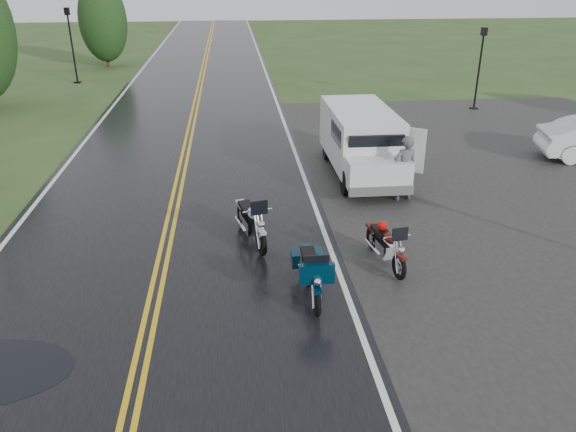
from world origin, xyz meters
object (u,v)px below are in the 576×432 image
object	(u,v)px
van_white	(347,161)
lamp_post_far_left	(72,46)
motorcycle_red	(400,257)
motorcycle_teal	(317,290)
motorcycle_silver	(261,232)
person_at_van	(405,169)
lamp_post_far_right	(479,69)

from	to	relation	value
van_white	lamp_post_far_left	bearing A→B (deg)	122.93
motorcycle_red	motorcycle_teal	size ratio (longest dim) A/B	0.94
van_white	lamp_post_far_left	size ratio (longest dim) A/B	1.30
motorcycle_teal	van_white	distance (m)	6.21
motorcycle_teal	lamp_post_far_left	size ratio (longest dim) A/B	0.51
motorcycle_silver	van_white	distance (m)	4.38
motorcycle_teal	person_at_van	world-z (taller)	person_at_van
lamp_post_far_right	motorcycle_teal	bearing A→B (deg)	-121.48
lamp_post_far_right	motorcycle_red	bearing A→B (deg)	-117.89
motorcycle_red	lamp_post_far_left	xyz separation A→B (m)	(-11.77, 22.65, 1.44)
van_white	lamp_post_far_right	world-z (taller)	lamp_post_far_right
motorcycle_teal	lamp_post_far_left	world-z (taller)	lamp_post_far_left
lamp_post_far_left	motorcycle_silver	bearing A→B (deg)	-67.10
person_at_van	lamp_post_far_right	size ratio (longest dim) A/B	0.51
motorcycle_red	motorcycle_teal	distance (m)	2.19
motorcycle_silver	lamp_post_far_left	world-z (taller)	lamp_post_far_left
lamp_post_far_right	van_white	bearing A→B (deg)	-128.99
motorcycle_silver	van_white	bearing A→B (deg)	39.22
motorcycle_red	motorcycle_silver	world-z (taller)	motorcycle_silver
person_at_van	van_white	bearing A→B (deg)	-29.60
motorcycle_teal	van_white	bearing A→B (deg)	73.49
lamp_post_far_right	lamp_post_far_left	bearing A→B (deg)	157.18
motorcycle_red	lamp_post_far_left	world-z (taller)	lamp_post_far_left
motorcycle_red	van_white	xyz separation A→B (m)	(-0.15, 4.83, 0.46)
person_at_van	lamp_post_far_right	xyz separation A→B (m)	(6.33, 10.20, 0.89)
motorcycle_teal	lamp_post_far_right	xyz separation A→B (m)	(9.54, 15.59, 1.20)
motorcycle_red	motorcycle_teal	bearing A→B (deg)	-158.49
van_white	lamp_post_far_right	size ratio (longest dim) A/B	1.44
van_white	person_at_van	distance (m)	1.58
lamp_post_far_left	person_at_van	bearing A→B (deg)	-54.50
person_at_van	motorcycle_red	bearing A→B (deg)	63.65
motorcycle_teal	motorcycle_red	bearing A→B (deg)	30.46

